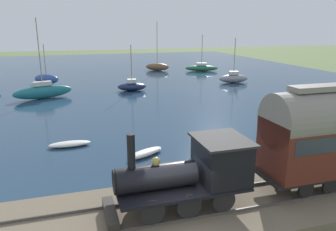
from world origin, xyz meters
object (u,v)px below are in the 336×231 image
object	(u,v)px
sailboat_brown	(157,67)
sailboat_navy	(132,86)
sailboat_green	(202,68)
rowboat_off_pier	(276,152)
sailboat_blue	(47,79)
rowboat_mid_harbor	(224,137)
sailboat_gray	(233,78)
rowboat_far_out	(70,144)
rowboat_near_shore	(145,153)
steam_locomotive	(196,169)
sailboat_teal	(43,91)

from	to	relation	value
sailboat_brown	sailboat_navy	world-z (taller)	sailboat_brown
sailboat_green	rowboat_off_pier	distance (m)	38.72
sailboat_blue	rowboat_mid_harbor	distance (m)	30.88
sailboat_gray	rowboat_far_out	xyz separation A→B (m)	(-19.42, 22.36, -0.49)
sailboat_brown	sailboat_gray	world-z (taller)	sailboat_brown
sailboat_navy	rowboat_off_pier	bearing A→B (deg)	-161.91
sailboat_green	sailboat_brown	xyz separation A→B (m)	(2.87, 7.31, 0.12)
sailboat_green	sailboat_gray	bearing A→B (deg)	-164.83
sailboat_gray	rowboat_far_out	size ratio (longest dim) A/B	2.28
rowboat_off_pier	rowboat_near_shore	xyz separation A→B (m)	(2.21, 7.85, -0.01)
steam_locomotive	sailboat_brown	world-z (taller)	sailboat_brown
sailboat_gray	rowboat_off_pier	size ratio (longest dim) A/B	2.82
rowboat_off_pier	rowboat_mid_harbor	xyz separation A→B (m)	(3.33, 1.91, 0.03)
sailboat_brown	sailboat_navy	bearing A→B (deg)	-173.12
sailboat_brown	rowboat_off_pier	world-z (taller)	sailboat_brown
sailboat_teal	rowboat_near_shore	distance (m)	20.60
sailboat_navy	rowboat_far_out	xyz separation A→B (m)	(-17.89, 7.63, -0.40)
sailboat_teal	rowboat_near_shore	world-z (taller)	sailboat_teal
rowboat_off_pier	rowboat_near_shore	world-z (taller)	rowboat_off_pier
steam_locomotive	sailboat_green	size ratio (longest dim) A/B	0.96
rowboat_far_out	rowboat_off_pier	bearing A→B (deg)	-113.62
sailboat_navy	sailboat_blue	xyz separation A→B (m)	(8.12, 10.33, 0.14)
rowboat_off_pier	rowboat_far_out	world-z (taller)	rowboat_off_pier
sailboat_blue	rowboat_off_pier	xyz separation A→B (m)	(-31.29, -15.00, -0.51)
sailboat_gray	steam_locomotive	bearing A→B (deg)	159.11
sailboat_navy	rowboat_far_out	world-z (taller)	sailboat_navy
sailboat_green	rowboat_off_pier	world-z (taller)	sailboat_green
sailboat_green	sailboat_blue	world-z (taller)	sailboat_green
sailboat_gray	sailboat_blue	xyz separation A→B (m)	(6.59, 25.06, 0.05)
steam_locomotive	rowboat_mid_harbor	world-z (taller)	steam_locomotive
rowboat_mid_harbor	sailboat_navy	bearing A→B (deg)	-21.64
sailboat_teal	rowboat_far_out	world-z (taller)	sailboat_teal
sailboat_teal	sailboat_blue	world-z (taller)	sailboat_teal
steam_locomotive	sailboat_gray	xyz separation A→B (m)	(29.49, -17.36, -1.46)
steam_locomotive	rowboat_far_out	distance (m)	11.41
steam_locomotive	sailboat_navy	xyz separation A→B (m)	(27.96, -2.63, -1.55)
sailboat_green	rowboat_mid_harbor	size ratio (longest dim) A/B	2.27
sailboat_blue	sailboat_teal	bearing A→B (deg)	-148.94
sailboat_green	sailboat_blue	bearing A→B (deg)	120.19
sailboat_brown	rowboat_mid_harbor	distance (m)	37.17
sailboat_gray	sailboat_brown	bearing A→B (deg)	33.72
steam_locomotive	rowboat_near_shore	world-z (taller)	steam_locomotive
sailboat_teal	rowboat_mid_harbor	world-z (taller)	sailboat_teal
sailboat_green	rowboat_far_out	world-z (taller)	sailboat_green
sailboat_navy	rowboat_far_out	size ratio (longest dim) A/B	2.06
steam_locomotive	sailboat_brown	bearing A→B (deg)	-13.08
steam_locomotive	rowboat_off_pier	distance (m)	8.93
rowboat_off_pier	steam_locomotive	bearing A→B (deg)	133.27
sailboat_teal	sailboat_gray	xyz separation A→B (m)	(3.13, -24.92, -0.14)
sailboat_gray	rowboat_far_out	world-z (taller)	sailboat_gray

